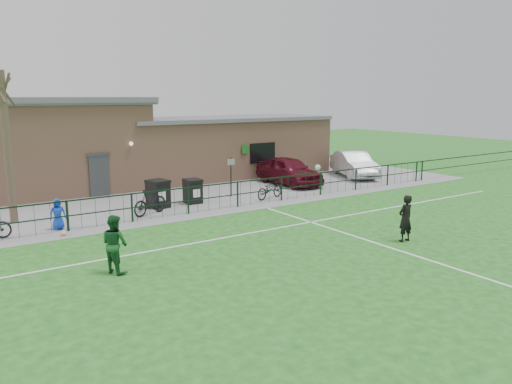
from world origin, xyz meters
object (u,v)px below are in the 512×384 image
wheelie_bin_left (158,195)px  wheelie_bin_right (193,192)px  sign_post (231,177)px  bicycle_d (150,202)px  car_maroon (289,171)px  ball_ground (64,233)px  bare_tree (7,149)px  car_silver (354,164)px  bicycle_e (270,189)px  spectator_child (58,214)px  outfield_player (115,244)px

wheelie_bin_left → wheelie_bin_right: (1.75, 0.02, -0.06)m
sign_post → bicycle_d: sign_post is taller
car_maroon → ball_ground: bearing=-163.1°
bicycle_d → car_maroon: bearing=-97.9°
ball_ground → bicycle_d: bearing=18.9°
bare_tree → wheelie_bin_right: bare_tree is taller
car_silver → bicycle_e: 8.74m
wheelie_bin_right → car_silver: (11.95, 1.40, 0.25)m
wheelie_bin_left → sign_post: sign_post is taller
sign_post → ball_ground: size_ratio=8.83×
bicycle_d → ball_ground: size_ratio=8.29×
car_maroon → wheelie_bin_left: bearing=-169.7°
car_maroon → ball_ground: 13.94m
sign_post → car_silver: sign_post is taller
spectator_child → bicycle_d: bearing=8.0°
wheelie_bin_left → bare_tree: bearing=160.9°
wheelie_bin_left → car_silver: bearing=-7.1°
outfield_player → ball_ground: (-0.36, 4.75, -0.74)m
sign_post → outfield_player: size_ratio=1.17×
wheelie_bin_left → bicycle_d: wheelie_bin_left is taller
sign_post → spectator_child: 8.92m
wheelie_bin_left → spectator_child: size_ratio=0.98×
bicycle_e → spectator_child: bearing=76.4°
spectator_child → outfield_player: (0.30, -5.78, 0.23)m
bicycle_d → bicycle_e: bicycle_d is taller
wheelie_bin_left → bicycle_d: size_ratio=0.63×
sign_post → bare_tree: bearing=178.4°
car_maroon → spectator_child: bearing=-167.2°
wheelie_bin_right → ball_ground: size_ratio=4.69×
bicycle_e → ball_ground: bicycle_e is taller
bicycle_e → outfield_player: outfield_player is taller
wheelie_bin_right → car_maroon: bearing=14.6°
wheelie_bin_right → bicycle_d: 2.83m
wheelie_bin_right → sign_post: 2.39m
bare_tree → ball_ground: bearing=-68.8°
sign_post → ball_ground: sign_post is taller
bare_tree → wheelie_bin_right: size_ratio=5.65×
wheelie_bin_left → wheelie_bin_right: bearing=-12.5°
bicycle_d → car_silver: bearing=-103.5°
bicycle_e → ball_ground: (-10.09, -1.26, -0.38)m
bare_tree → bicycle_e: 11.70m
bicycle_e → ball_ground: 10.18m
wheelie_bin_right → outfield_player: 9.46m
car_silver → spectator_child: car_silver is taller
wheelie_bin_right → bicycle_e: bearing=-16.0°
car_maroon → outfield_player: (-12.99, -8.70, 0.04)m
car_maroon → bicycle_e: bearing=-140.0°
car_maroon → bicycle_e: car_maroon is taller
ball_ground → bicycle_e: bearing=7.1°
wheelie_bin_right → ball_ground: wheelie_bin_right is taller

